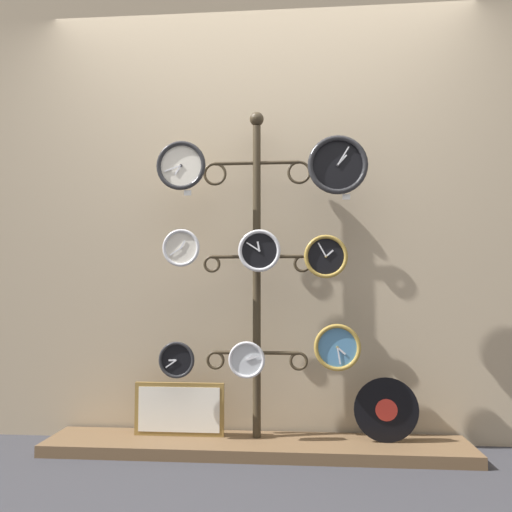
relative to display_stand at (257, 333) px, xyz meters
The scene contains 16 objects.
ground_plane 0.74m from the display_stand, 90.00° to the right, with size 12.00×12.00×0.00m, color #333338.
shop_wall 0.80m from the display_stand, 90.00° to the left, with size 4.40×0.04×2.80m.
low_shelf 0.58m from the display_stand, 90.00° to the right, with size 2.20×0.36×0.06m.
display_stand is the anchor object (origin of this frame).
clock_top_left 0.99m from the display_stand, 166.60° to the right, with size 0.27×0.04×0.27m.
clock_top_right 0.99m from the display_stand, 14.36° to the right, with size 0.31×0.04×0.31m.
clock_middle_left 0.61m from the display_stand, 164.87° to the right, with size 0.20×0.04×0.20m.
clock_middle_center 0.45m from the display_stand, 77.33° to the right, with size 0.22×0.04×0.22m.
clock_middle_right 0.55m from the display_stand, 13.99° to the right, with size 0.23×0.04×0.23m.
clock_bottom_left 0.45m from the display_stand, 165.25° to the right, with size 0.19×0.04×0.19m.
clock_bottom_center 0.17m from the display_stand, 111.70° to the right, with size 0.19×0.04×0.19m.
clock_bottom_right 0.44m from the display_stand, 13.32° to the right, with size 0.24×0.04×0.24m.
vinyl_record 0.78m from the display_stand, ahead, with size 0.33×0.01×0.33m.
picture_frame 0.59m from the display_stand, behind, with size 0.49×0.02×0.28m.
price_tag_upper 0.84m from the display_stand, 165.11° to the right, with size 0.04×0.00×0.03m.
price_tag_mid 0.86m from the display_stand, 13.16° to the right, with size 0.04×0.00×0.03m.
Camera 1 is at (0.21, -2.29, 0.84)m, focal length 35.00 mm.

